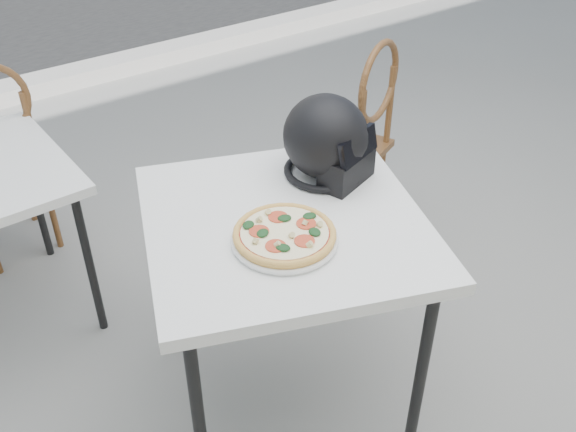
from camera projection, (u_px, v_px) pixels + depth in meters
ground at (316, 289)px, 3.06m from camera, size 80.00×80.00×0.00m
curb at (77, 75)px, 4.99m from camera, size 30.00×0.25×0.12m
cafe_table_main at (285, 237)px, 2.12m from camera, size 1.16×1.16×0.85m
plate at (285, 240)px, 1.96m from camera, size 0.42×0.42×0.02m
pizza at (285, 234)px, 1.95m from camera, size 0.39×0.39×0.04m
helmet at (328, 142)px, 2.22m from camera, size 0.37×0.37×0.30m
cafe_chair_main at (357, 129)px, 3.14m from camera, size 0.52×0.52×1.05m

